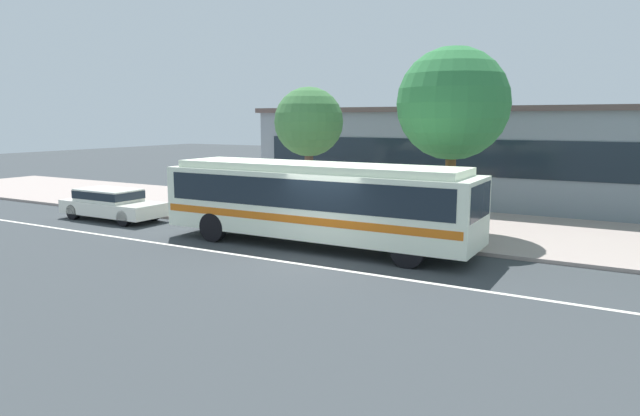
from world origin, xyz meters
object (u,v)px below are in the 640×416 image
object	(u,v)px
sedan_behind_bus	(111,203)
pedestrian_waiting_near_sign	(415,210)
street_tree_near_stop	(309,123)
transit_bus	(316,198)
bus_stop_sign	(482,202)
street_tree_mid_block	(453,104)

from	to	relation	value
sedan_behind_bus	pedestrian_waiting_near_sign	bearing A→B (deg)	9.77
pedestrian_waiting_near_sign	street_tree_near_stop	bearing A→B (deg)	157.47
transit_bus	pedestrian_waiting_near_sign	world-z (taller)	transit_bus
sedan_behind_bus	bus_stop_sign	bearing A→B (deg)	7.02
sedan_behind_bus	pedestrian_waiting_near_sign	xyz separation A→B (m)	(12.53, 2.16, 0.39)
transit_bus	bus_stop_sign	world-z (taller)	transit_bus
street_tree_near_stop	street_tree_mid_block	world-z (taller)	street_tree_mid_block
sedan_behind_bus	street_tree_mid_block	xyz separation A→B (m)	(13.20, 3.84, 3.96)
street_tree_mid_block	sedan_behind_bus	bearing A→B (deg)	-163.76
transit_bus	street_tree_mid_block	bearing A→B (deg)	50.36
transit_bus	pedestrian_waiting_near_sign	size ratio (longest dim) A/B	6.28
transit_bus	street_tree_mid_block	xyz separation A→B (m)	(3.27, 3.94, 3.08)
pedestrian_waiting_near_sign	street_tree_mid_block	size ratio (longest dim) A/B	0.26
sedan_behind_bus	bus_stop_sign	distance (m)	14.98
transit_bus	sedan_behind_bus	bearing A→B (deg)	179.43
bus_stop_sign	sedan_behind_bus	bearing A→B (deg)	-172.98
pedestrian_waiting_near_sign	bus_stop_sign	xyz separation A→B (m)	(2.31, -0.33, 0.48)
street_tree_near_stop	street_tree_mid_block	distance (m)	6.32
transit_bus	street_tree_mid_block	world-z (taller)	street_tree_mid_block
bus_stop_sign	street_tree_mid_block	size ratio (longest dim) A/B	0.35
bus_stop_sign	street_tree_near_stop	size ratio (longest dim) A/B	0.43
street_tree_near_stop	street_tree_mid_block	bearing A→B (deg)	-5.74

